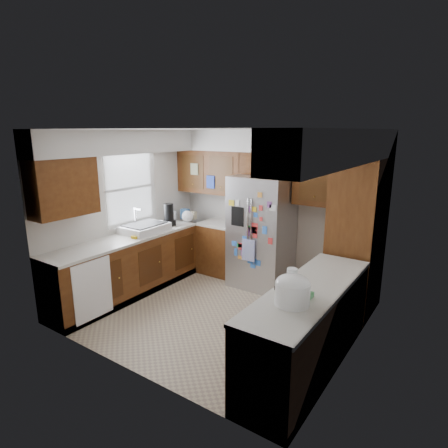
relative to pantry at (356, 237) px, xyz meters
The scene contains 12 objects.
floor 2.17m from the pantry, 142.52° to the right, with size 3.60×3.60×0.00m, color tan.
room_shell 1.94m from the pantry, 153.92° to the right, with size 3.64×3.24×2.52m.
left_counter_run 3.14m from the pantry, 158.56° to the right, with size 1.36×3.20×0.92m.
right_counter_run 1.75m from the pantry, 90.00° to the right, with size 0.63×2.25×0.92m.
pantry is the anchor object (origin of this frame).
fridge 1.51m from the pantry, behind, with size 0.90×0.79×1.80m.
bridge_cabinet 1.77m from the pantry, 169.43° to the left, with size 0.96×0.34×0.35m, color #48220D.
fridge_top_items 1.95m from the pantry, behind, with size 0.66×0.35×0.30m.
sink_assembly 3.18m from the pantry, 160.63° to the right, with size 0.52×0.74×0.37m.
left_counter_clutter 2.97m from the pantry, behind, with size 0.38×0.84×0.38m.
rice_cooker 2.09m from the pantry, 90.01° to the right, with size 0.33×0.32×0.29m.
paper_towel 1.82m from the pantry, 94.09° to the right, with size 0.11×0.11×0.24m, color white.
Camera 1 is at (2.78, -3.92, 2.48)m, focal length 30.00 mm.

